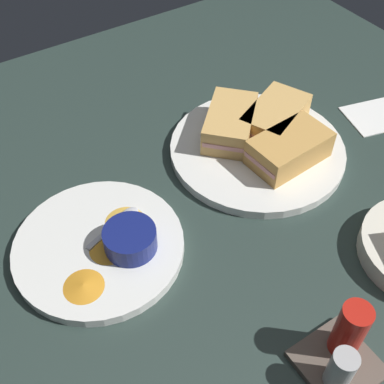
{
  "coord_description": "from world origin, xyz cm",
  "views": [
    {
      "loc": [
        38.68,
        43.07,
        58.0
      ],
      "look_at": [
        11.19,
        0.61,
        3.0
      ],
      "focal_mm": 45.99,
      "sensor_mm": 36.0,
      "label": 1
    }
  ],
  "objects_px": {
    "ramekin_light_gravy": "(130,239)",
    "condiment_caddy": "(344,350)",
    "sandwich_half_far": "(275,118)",
    "sandwich_half_near": "(289,148)",
    "ramekin_dark_sauce": "(228,119)",
    "plate_chips_companion": "(99,246)",
    "spoon_by_dark_ramekin": "(241,145)",
    "sandwich_half_extra": "(230,123)",
    "spoon_by_gravy_ramekin": "(123,220)",
    "plate_sandwich_main": "(257,149)"
  },
  "relations": [
    {
      "from": "ramekin_light_gravy",
      "to": "condiment_caddy",
      "type": "xyz_separation_m",
      "value": [
        -0.13,
        0.28,
        -0.0
      ]
    },
    {
      "from": "ramekin_light_gravy",
      "to": "condiment_caddy",
      "type": "bearing_deg",
      "value": 115.46
    },
    {
      "from": "ramekin_light_gravy",
      "to": "sandwich_half_far",
      "type": "bearing_deg",
      "value": -164.7
    },
    {
      "from": "condiment_caddy",
      "to": "sandwich_half_near",
      "type": "bearing_deg",
      "value": -119.81
    },
    {
      "from": "ramekin_dark_sauce",
      "to": "plate_chips_companion",
      "type": "xyz_separation_m",
      "value": [
        0.3,
        0.1,
        -0.03
      ]
    },
    {
      "from": "sandwich_half_far",
      "to": "ramekin_light_gravy",
      "type": "xyz_separation_m",
      "value": [
        0.33,
        0.09,
        -0.01
      ]
    },
    {
      "from": "spoon_by_dark_ramekin",
      "to": "plate_chips_companion",
      "type": "bearing_deg",
      "value": 10.43
    },
    {
      "from": "sandwich_half_extra",
      "to": "spoon_by_dark_ramekin",
      "type": "distance_m",
      "value": 0.04
    },
    {
      "from": "sandwich_half_far",
      "to": "spoon_by_gravy_ramekin",
      "type": "height_order",
      "value": "sandwich_half_far"
    },
    {
      "from": "ramekin_dark_sauce",
      "to": "ramekin_light_gravy",
      "type": "xyz_separation_m",
      "value": [
        0.27,
        0.14,
        -0.0
      ]
    },
    {
      "from": "sandwich_half_far",
      "to": "spoon_by_gravy_ramekin",
      "type": "xyz_separation_m",
      "value": [
        0.32,
        0.04,
        -0.02
      ]
    },
    {
      "from": "ramekin_dark_sauce",
      "to": "ramekin_light_gravy",
      "type": "relative_size",
      "value": 0.82
    },
    {
      "from": "plate_chips_companion",
      "to": "sandwich_half_near",
      "type": "bearing_deg",
      "value": 177.77
    },
    {
      "from": "ramekin_dark_sauce",
      "to": "ramekin_light_gravy",
      "type": "bearing_deg",
      "value": 26.98
    },
    {
      "from": "plate_sandwich_main",
      "to": "plate_chips_companion",
      "type": "height_order",
      "value": "same"
    },
    {
      "from": "sandwich_half_near",
      "to": "spoon_by_gravy_ramekin",
      "type": "height_order",
      "value": "sandwich_half_near"
    },
    {
      "from": "ramekin_dark_sauce",
      "to": "plate_chips_companion",
      "type": "distance_m",
      "value": 0.32
    },
    {
      "from": "sandwich_half_extra",
      "to": "ramekin_light_gravy",
      "type": "relative_size",
      "value": 1.95
    },
    {
      "from": "sandwich_half_near",
      "to": "spoon_by_gravy_ramekin",
      "type": "distance_m",
      "value": 0.29
    },
    {
      "from": "ramekin_light_gravy",
      "to": "spoon_by_dark_ramekin",
      "type": "bearing_deg",
      "value": -161.79
    },
    {
      "from": "spoon_by_dark_ramekin",
      "to": "ramekin_light_gravy",
      "type": "xyz_separation_m",
      "value": [
        0.26,
        0.08,
        0.01
      ]
    },
    {
      "from": "sandwich_half_far",
      "to": "ramekin_dark_sauce",
      "type": "xyz_separation_m",
      "value": [
        0.07,
        -0.04,
        -0.0
      ]
    },
    {
      "from": "plate_chips_companion",
      "to": "ramekin_light_gravy",
      "type": "relative_size",
      "value": 3.26
    },
    {
      "from": "spoon_by_dark_ramekin",
      "to": "spoon_by_gravy_ramekin",
      "type": "bearing_deg",
      "value": 8.84
    },
    {
      "from": "sandwich_half_far",
      "to": "sandwich_half_extra",
      "type": "distance_m",
      "value": 0.08
    },
    {
      "from": "spoon_by_dark_ramekin",
      "to": "plate_chips_companion",
      "type": "height_order",
      "value": "spoon_by_dark_ramekin"
    },
    {
      "from": "plate_sandwich_main",
      "to": "spoon_by_dark_ramekin",
      "type": "xyz_separation_m",
      "value": [
        0.02,
        -0.01,
        0.01
      ]
    },
    {
      "from": "sandwich_half_near",
      "to": "ramekin_light_gravy",
      "type": "bearing_deg",
      "value": 3.29
    },
    {
      "from": "sandwich_half_extra",
      "to": "spoon_by_gravy_ramekin",
      "type": "distance_m",
      "value": 0.26
    },
    {
      "from": "spoon_by_gravy_ramekin",
      "to": "plate_chips_companion",
      "type": "bearing_deg",
      "value": 18.18
    },
    {
      "from": "ramekin_dark_sauce",
      "to": "spoon_by_dark_ramekin",
      "type": "xyz_separation_m",
      "value": [
        0.01,
        0.05,
        -0.02
      ]
    },
    {
      "from": "plate_sandwich_main",
      "to": "sandwich_half_extra",
      "type": "bearing_deg",
      "value": -67.9
    },
    {
      "from": "sandwich_half_far",
      "to": "ramekin_dark_sauce",
      "type": "relative_size",
      "value": 2.44
    },
    {
      "from": "spoon_by_gravy_ramekin",
      "to": "ramekin_light_gravy",
      "type": "bearing_deg",
      "value": 75.72
    },
    {
      "from": "sandwich_half_near",
      "to": "sandwich_half_far",
      "type": "distance_m",
      "value": 0.08
    },
    {
      "from": "sandwich_half_near",
      "to": "spoon_by_dark_ramekin",
      "type": "relative_size",
      "value": 1.38
    },
    {
      "from": "spoon_by_gravy_ramekin",
      "to": "sandwich_half_extra",
      "type": "bearing_deg",
      "value": -162.97
    },
    {
      "from": "spoon_by_dark_ramekin",
      "to": "spoon_by_gravy_ramekin",
      "type": "height_order",
      "value": "same"
    },
    {
      "from": "plate_chips_companion",
      "to": "ramekin_light_gravy",
      "type": "distance_m",
      "value": 0.05
    },
    {
      "from": "spoon_by_gravy_ramekin",
      "to": "plate_sandwich_main",
      "type": "bearing_deg",
      "value": -175.04
    },
    {
      "from": "plate_chips_companion",
      "to": "condiment_caddy",
      "type": "bearing_deg",
      "value": 118.71
    },
    {
      "from": "ramekin_dark_sauce",
      "to": "condiment_caddy",
      "type": "relative_size",
      "value": 0.65
    },
    {
      "from": "ramekin_light_gravy",
      "to": "spoon_by_gravy_ramekin",
      "type": "distance_m",
      "value": 0.05
    },
    {
      "from": "sandwich_half_near",
      "to": "spoon_by_dark_ramekin",
      "type": "height_order",
      "value": "sandwich_half_near"
    },
    {
      "from": "ramekin_light_gravy",
      "to": "spoon_by_gravy_ramekin",
      "type": "bearing_deg",
      "value": -104.28
    },
    {
      "from": "ramekin_dark_sauce",
      "to": "sandwich_half_extra",
      "type": "bearing_deg",
      "value": 64.58
    },
    {
      "from": "spoon_by_dark_ramekin",
      "to": "condiment_caddy",
      "type": "distance_m",
      "value": 0.38
    },
    {
      "from": "plate_sandwich_main",
      "to": "spoon_by_gravy_ramekin",
      "type": "relative_size",
      "value": 3.04
    },
    {
      "from": "plate_sandwich_main",
      "to": "condiment_caddy",
      "type": "relative_size",
      "value": 3.14
    },
    {
      "from": "condiment_caddy",
      "to": "spoon_by_dark_ramekin",
      "type": "bearing_deg",
      "value": -108.95
    }
  ]
}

